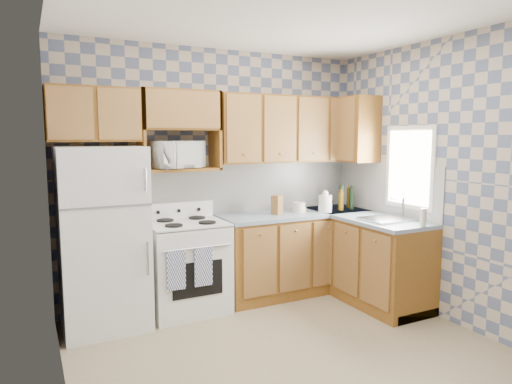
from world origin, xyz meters
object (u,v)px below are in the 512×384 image
Objects in this scene: stove_body at (187,268)px; microwave at (176,155)px; refrigerator at (103,238)px; electric_kettle at (325,204)px.

microwave is (-0.05, 0.14, 1.14)m from stove_body.
microwave is (0.76, 0.17, 0.75)m from refrigerator.
refrigerator reaches higher than stove_body.
refrigerator reaches higher than electric_kettle.
microwave reaches higher than electric_kettle.
stove_body is 1.15m from microwave.
refrigerator is 1.08m from microwave.
electric_kettle is at bearing -2.34° from refrigerator.
refrigerator is 8.77× the size of electric_kettle.
stove_body is at bearing 175.60° from electric_kettle.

